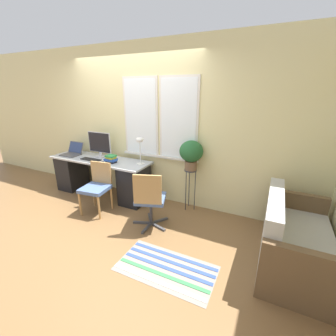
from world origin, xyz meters
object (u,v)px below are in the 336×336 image
at_px(laptop, 72,152).
at_px(book_stack, 111,159).
at_px(couch_loveseat, 292,242).
at_px(keyboard, 91,159).
at_px(plant_stand, 190,177).
at_px(potted_plant, 191,153).
at_px(office_chair_swivel, 150,199).
at_px(desk_lamp, 140,144).
at_px(monitor, 100,144).
at_px(desk_chair_wooden, 97,186).
at_px(mouse, 103,161).

xyz_separation_m(laptop, book_stack, (1.03, -0.08, 0.02)).
bearing_deg(couch_loveseat, keyboard, 83.56).
relative_size(book_stack, plant_stand, 0.30).
distance_m(couch_loveseat, potted_plant, 1.81).
height_order(laptop, couch_loveseat, laptop).
bearing_deg(office_chair_swivel, plant_stand, -132.75).
relative_size(desk_lamp, book_stack, 2.20).
xyz_separation_m(book_stack, potted_plant, (1.39, 0.30, 0.21)).
xyz_separation_m(monitor, desk_chair_wooden, (0.45, -0.64, -0.52)).
height_order(laptop, potted_plant, potted_plant).
height_order(keyboard, potted_plant, potted_plant).
height_order(monitor, mouse, monitor).
distance_m(keyboard, desk_lamp, 1.04).
relative_size(desk_lamp, couch_loveseat, 0.35).
distance_m(keyboard, desk_chair_wooden, 0.67).
distance_m(mouse, potted_plant, 1.61).
distance_m(book_stack, office_chair_swivel, 1.20).
bearing_deg(laptop, plant_stand, 5.18).
xyz_separation_m(mouse, potted_plant, (1.55, 0.32, 0.26)).
bearing_deg(laptop, office_chair_swivel, -14.78).
bearing_deg(potted_plant, laptop, -174.82).
relative_size(keyboard, potted_plant, 0.83).
height_order(desk_lamp, office_chair_swivel, desk_lamp).
xyz_separation_m(book_stack, couch_loveseat, (2.90, -0.41, -0.50)).
distance_m(mouse, desk_chair_wooden, 0.53).
height_order(laptop, monitor, monitor).
relative_size(laptop, keyboard, 0.90).
bearing_deg(mouse, book_stack, 9.29).
xyz_separation_m(plant_stand, potted_plant, (0.00, 0.00, 0.41)).
bearing_deg(keyboard, plant_stand, 10.23).
bearing_deg(office_chair_swivel, desk_chair_wooden, -22.54).
bearing_deg(book_stack, office_chair_swivel, -24.13).
distance_m(monitor, keyboard, 0.35).
distance_m(monitor, desk_lamp, 0.96).
relative_size(laptop, potted_plant, 0.75).
relative_size(couch_loveseat, potted_plant, 2.82).
bearing_deg(couch_loveseat, book_stack, 81.95).
bearing_deg(plant_stand, desk_lamp, -171.00).
bearing_deg(plant_stand, laptop, -174.82).
bearing_deg(monitor, couch_loveseat, -10.73).
bearing_deg(book_stack, desk_lamp, 17.11).
bearing_deg(monitor, book_stack, -27.11).
bearing_deg(couch_loveseat, laptop, 82.94).
relative_size(book_stack, office_chair_swivel, 0.24).
distance_m(laptop, desk_lamp, 1.58).
distance_m(desk_lamp, book_stack, 0.61).
bearing_deg(office_chair_swivel, potted_plant, -132.75).
distance_m(office_chair_swivel, potted_plant, 0.99).
xyz_separation_m(monitor, office_chair_swivel, (1.49, -0.70, -0.50)).
bearing_deg(desk_lamp, keyboard, -168.66).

